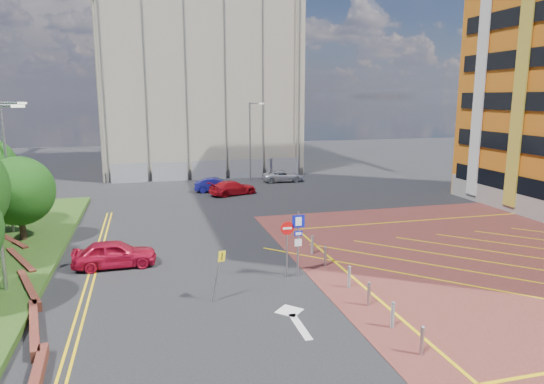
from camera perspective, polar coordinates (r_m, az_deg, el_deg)
name	(u,v)px	position (r m, az deg, el deg)	size (l,w,h in m)	color
ground	(294,285)	(22.77, 2.59, -10.85)	(140.00, 140.00, 0.00)	black
retaining_wall	(24,290)	(24.28, -27.17, -10.19)	(6.06, 20.33, 0.40)	brown
tree_c	(19,191)	(31.44, -27.64, 0.10)	(4.00, 4.00, 4.90)	#3D2B1C
lamp_left_far	(8,162)	(33.37, -28.66, 3.13)	(1.53, 0.16, 8.00)	#9EA0A8
lamp_back	(251,139)	(49.43, -2.51, 6.31)	(1.53, 0.16, 8.00)	#9EA0A8
sign_cluster	(294,238)	(23.09, 2.61, -5.40)	(1.17, 0.12, 3.20)	#9EA0A8
warning_sign	(219,269)	(20.63, -6.29, -9.04)	(0.68, 0.40, 2.25)	#9EA0A8
bollard_row	(355,284)	(21.92, 9.78, -10.58)	(0.14, 11.14, 0.90)	#9EA0A8
construction_building	(196,76)	(60.52, -8.93, 13.36)	(21.20, 19.20, 22.00)	gray
construction_fence	(218,170)	(51.23, -6.32, 2.64)	(21.60, 0.06, 2.00)	gray
car_red_left	(115,254)	(26.03, -18.04, -6.91)	(1.66, 4.12, 1.40)	#B10F2B
car_blue_back	(216,185)	(44.25, -6.56, 0.81)	(1.35, 3.86, 1.27)	navy
car_red_back	(233,188)	(42.88, -4.63, 0.49)	(1.75, 4.30, 1.25)	red
car_silver_back	(283,176)	(49.39, 1.28, 1.89)	(1.92, 4.16, 1.16)	silver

